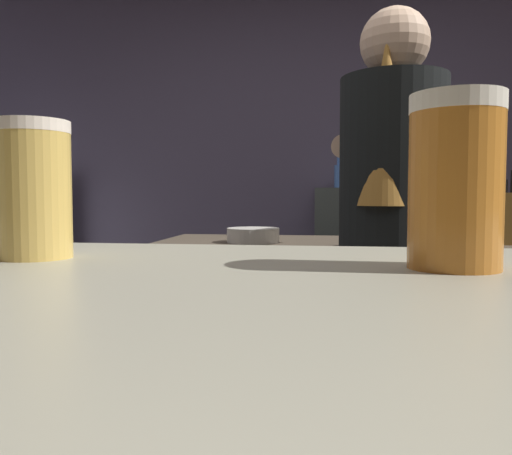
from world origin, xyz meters
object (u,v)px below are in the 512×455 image
object	(u,v)px
mixing_bowl	(252,235)
bottle_olive_oil	(430,174)
chefs_knife	(451,242)
mini_fridge	(13,269)
pint_glass_near	(452,182)
pint_glass_far	(31,190)
bartender	(390,232)
bottle_soy	(415,174)
bottle_hot_sauce	(338,175)
knife_block	(511,217)

from	to	relation	value
mixing_bowl	bottle_olive_oil	size ratio (longest dim) A/B	0.93
mixing_bowl	chefs_knife	world-z (taller)	mixing_bowl
mini_fridge	pint_glass_near	world-z (taller)	mini_fridge
mini_fridge	mixing_bowl	bearing A→B (deg)	-31.86
bottle_olive_oil	pint_glass_near	bearing A→B (deg)	-100.28
mixing_bowl	pint_glass_far	size ratio (longest dim) A/B	1.59
bartender	bottle_soy	size ratio (longest dim) A/B	7.24
bartender	mixing_bowl	xyz separation A→B (m)	(-0.50, 0.35, -0.04)
bartender	pint_glass_far	world-z (taller)	bartender
chefs_knife	bottle_soy	bearing A→B (deg)	91.05
pint_glass_near	pint_glass_far	world-z (taller)	pint_glass_near
mixing_bowl	bottle_olive_oil	xyz separation A→B (m)	(0.93, 1.29, 0.30)
bottle_olive_oil	bottle_hot_sauce	bearing A→B (deg)	178.80
mixing_bowl	chefs_knife	size ratio (longest dim) A/B	0.88
knife_block	pint_glass_near	world-z (taller)	knife_block
bottle_soy	mini_fridge	bearing A→B (deg)	-174.79
mixing_bowl	chefs_knife	xyz separation A→B (m)	(0.78, 0.06, -0.03)
bartender	knife_block	bearing A→B (deg)	-31.94
pint_glass_near	bottle_olive_oil	bearing A→B (deg)	79.72
knife_block	bottle_hot_sauce	world-z (taller)	bottle_hot_sauce
mixing_bowl	pint_glass_far	xyz separation A→B (m)	(0.02, -1.59, 0.16)
mini_fridge	bottle_olive_oil	world-z (taller)	bottle_olive_oil
mini_fridge	chefs_knife	bearing A→B (deg)	-22.17
mini_fridge	pint_glass_far	distance (m)	3.27
pint_glass_near	bottle_hot_sauce	size ratio (longest dim) A/B	0.67
pint_glass_near	knife_block	bearing A→B (deg)	70.21
mini_fridge	bottle_olive_oil	size ratio (longest dim) A/B	5.38
bartender	mixing_bowl	bearing A→B (deg)	75.16
knife_block	pint_glass_far	distance (m)	1.92
bottle_soy	bartender	bearing A→B (deg)	-101.50
knife_block	mixing_bowl	size ratio (longest dim) A/B	1.35
chefs_knife	bottle_soy	xyz separation A→B (m)	(0.06, 1.28, 0.32)
pint_glass_far	bottle_soy	size ratio (longest dim) A/B	0.57
knife_block	bottle_soy	world-z (taller)	bottle_soy
chefs_knife	pint_glass_near	bearing A→B (deg)	-99.07
bartender	pint_glass_far	distance (m)	1.34
knife_block	pint_glass_far	bearing A→B (deg)	-121.01
bartender	pint_glass_near	distance (m)	1.28
mini_fridge	bottle_soy	xyz separation A→B (m)	(2.61, 0.24, 0.63)
mini_fridge	bottle_hot_sauce	xyz separation A→B (m)	(2.13, 0.20, 0.62)
pint_glass_near	bottle_hot_sauce	bearing A→B (deg)	90.75
knife_block	mini_fridge	bearing A→B (deg)	159.17
mixing_bowl	pint_glass_near	bearing A→B (deg)	-75.98
bottle_hot_sauce	mini_fridge	bearing A→B (deg)	-174.53
bottle_olive_oil	bottle_soy	world-z (taller)	bottle_soy
pint_glass_near	bottle_hot_sauce	xyz separation A→B (m)	(-0.04, 2.92, 0.12)
mixing_bowl	pint_glass_near	distance (m)	1.67
pint_glass_near	pint_glass_far	size ratio (longest dim) A/B	1.08
bartender	bottle_hot_sauce	world-z (taller)	bartender
bottle_hot_sauce	chefs_knife	bearing A→B (deg)	-71.39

